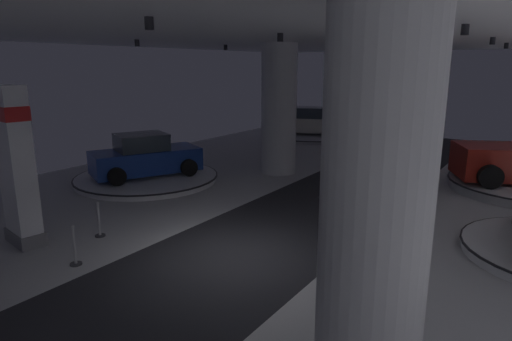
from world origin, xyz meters
name	(u,v)px	position (x,y,z in m)	size (l,w,h in m)	color
ground	(234,257)	(0.00, 0.00, -0.02)	(24.00, 44.00, 0.06)	#B2B2B7
ceiling_with_spotlights	(231,21)	(0.00, 0.00, 5.55)	(24.00, 44.00, 0.39)	silver
column_left	(279,109)	(-3.66, 8.16, 2.75)	(1.50, 1.50, 5.50)	silver
column_right	(375,214)	(4.39, -2.79, 2.75)	(1.43, 1.43, 5.50)	#ADADB2
brand_sign_pylon	(16,164)	(-5.09, -2.41, 2.14)	(1.35, 0.83, 4.14)	slate
display_platform_mid_left	(147,178)	(-7.27, 3.84, 0.14)	(5.72, 5.72, 0.24)	silver
display_car_mid_left	(145,157)	(-7.28, 3.81, 1.01)	(3.50, 4.57, 1.71)	navy
display_platform_deep_left	(311,135)	(-6.88, 17.59, 0.13)	(5.93, 5.93, 0.23)	#B7B7BC
display_car_deep_left	(311,122)	(-6.91, 17.57, 0.99)	(4.57, 3.34, 1.71)	silver
visitor_walking_near	(365,160)	(0.11, 8.55, 0.91)	(0.32, 0.32, 1.59)	black
stanchion_a	(75,250)	(-2.81, -2.48, 0.37)	(0.28, 0.28, 1.01)	#333338
stanchion_b	(323,188)	(-0.32, 5.65, 0.37)	(0.28, 0.28, 1.01)	#333338
stanchion_c	(99,224)	(-3.84, -1.02, 0.37)	(0.28, 0.28, 1.01)	#333338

